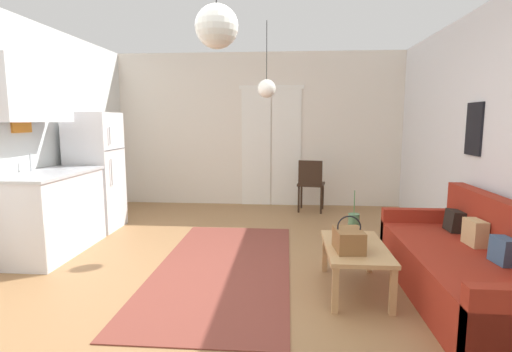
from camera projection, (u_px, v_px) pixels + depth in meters
The scene contains 12 objects.
ground_plane at pixel (227, 298), 3.44m from camera, with size 5.52×7.92×0.10m, color #996D44.
wall_back at pixel (259, 130), 6.90m from camera, with size 5.12×0.13×2.64m.
area_rug at pixel (224, 267), 4.01m from camera, with size 1.34×2.91×0.01m, color brown.
couch at pixel (472, 269), 3.26m from camera, with size 0.84×2.11×0.83m.
coffee_table at pixel (355, 251), 3.43m from camera, with size 0.52×0.94×0.41m.
bamboo_vase at pixel (354, 225), 3.66m from camera, with size 0.10×0.10×0.44m.
handbag at pixel (349, 240), 3.28m from camera, with size 0.24×0.33×0.30m.
refrigerator at pixel (96, 172), 5.36m from camera, with size 0.60×0.64×1.59m.
kitchen_counter at pixel (47, 183), 4.36m from camera, with size 0.65×1.29×2.13m.
accent_chair at pixel (311, 182), 6.39m from camera, with size 0.48×0.46×0.86m.
pendant_lamp_near at pixel (217, 26), 2.53m from camera, with size 0.28×0.28×0.70m.
pendant_lamp_far at pixel (267, 88), 4.69m from camera, with size 0.22×0.22×0.89m.
Camera 1 is at (0.51, -3.22, 1.49)m, focal length 27.62 mm.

